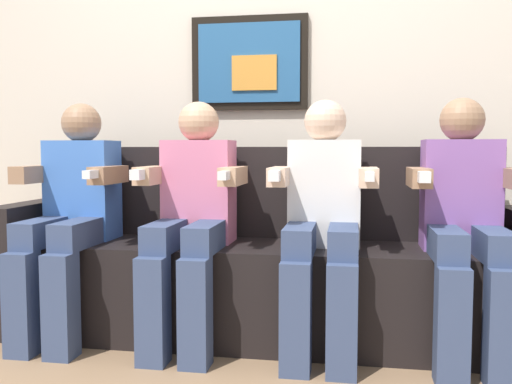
{
  "coord_description": "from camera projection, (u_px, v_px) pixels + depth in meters",
  "views": [
    {
      "loc": [
        0.41,
        -2.27,
        0.89
      ],
      "look_at": [
        0.0,
        0.15,
        0.7
      ],
      "focal_mm": 39.18,
      "sensor_mm": 36.0,
      "label": 1
    }
  ],
  "objects": [
    {
      "name": "back_wall_assembly",
      "position": [
        274.0,
        73.0,
        3.02
      ],
      "size": [
        4.9,
        0.1,
        2.6
      ],
      "color": "beige",
      "rests_on": "ground_plane"
    },
    {
      "name": "person_left_center",
      "position": [
        192.0,
        212.0,
        2.52
      ],
      "size": [
        0.46,
        0.56,
        1.11
      ],
      "color": "pink",
      "rests_on": "ground_plane"
    },
    {
      "name": "person_right_center",
      "position": [
        323.0,
        214.0,
        2.43
      ],
      "size": [
        0.46,
        0.56,
        1.11
      ],
      "color": "white",
      "rests_on": "ground_plane"
    },
    {
      "name": "person_rightmost",
      "position": [
        465.0,
        217.0,
        2.33
      ],
      "size": [
        0.46,
        0.56,
        1.11
      ],
      "color": "#8C59A5",
      "rests_on": "ground_plane"
    },
    {
      "name": "ground_plane",
      "position": [
        250.0,
        359.0,
        2.37
      ],
      "size": [
        6.38,
        6.38,
        0.0
      ],
      "primitive_type": "plane",
      "color": "#8C6B4C"
    },
    {
      "name": "person_leftmost",
      "position": [
        71.0,
        209.0,
        2.62
      ],
      "size": [
        0.46,
        0.56,
        1.11
      ],
      "color": "#3F72CC",
      "rests_on": "ground_plane"
    },
    {
      "name": "couch",
      "position": [
        262.0,
        270.0,
        2.66
      ],
      "size": [
        2.5,
        0.58,
        0.9
      ],
      "color": "black",
      "rests_on": "ground_plane"
    }
  ]
}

